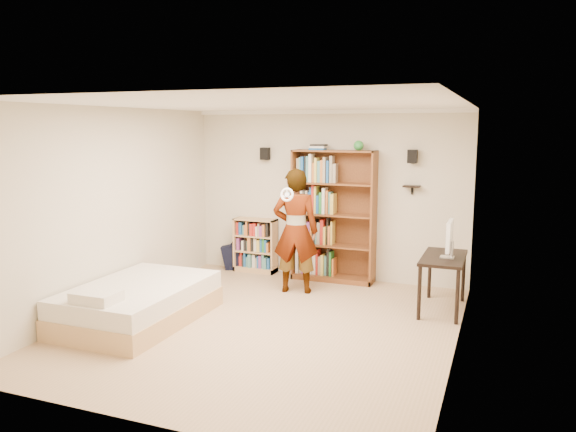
% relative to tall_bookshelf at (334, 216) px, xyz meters
% --- Properties ---
extents(ground, '(4.50, 5.00, 0.01)m').
position_rel_tall_bookshelf_xyz_m(ground, '(-0.16, -2.31, -1.04)').
color(ground, tan).
rests_on(ground, ground).
extents(room_shell, '(4.52, 5.02, 2.71)m').
position_rel_tall_bookshelf_xyz_m(room_shell, '(-0.16, -2.31, 0.72)').
color(room_shell, beige).
rests_on(room_shell, ground).
extents(crown_molding, '(4.50, 5.00, 0.06)m').
position_rel_tall_bookshelf_xyz_m(crown_molding, '(-0.16, -2.31, 1.63)').
color(crown_molding, white).
rests_on(crown_molding, room_shell).
extents(speaker_left, '(0.14, 0.12, 0.20)m').
position_rel_tall_bookshelf_xyz_m(speaker_left, '(-1.21, 0.09, 0.96)').
color(speaker_left, black).
rests_on(speaker_left, room_shell).
extents(speaker_right, '(0.14, 0.12, 0.20)m').
position_rel_tall_bookshelf_xyz_m(speaker_right, '(1.19, 0.09, 0.96)').
color(speaker_right, black).
rests_on(speaker_right, room_shell).
extents(wall_shelf, '(0.25, 0.16, 0.02)m').
position_rel_tall_bookshelf_xyz_m(wall_shelf, '(1.19, 0.10, 0.51)').
color(wall_shelf, black).
rests_on(wall_shelf, room_shell).
extents(tall_bookshelf, '(1.31, 0.38, 2.08)m').
position_rel_tall_bookshelf_xyz_m(tall_bookshelf, '(0.00, 0.00, 0.00)').
color(tall_bookshelf, brown).
rests_on(tall_bookshelf, ground).
extents(low_bookshelf, '(0.73, 0.27, 0.91)m').
position_rel_tall_bookshelf_xyz_m(low_bookshelf, '(-1.39, 0.06, -0.59)').
color(low_bookshelf, tan).
rests_on(low_bookshelf, ground).
extents(computer_desk, '(0.54, 1.09, 0.74)m').
position_rel_tall_bookshelf_xyz_m(computer_desk, '(1.79, -0.90, -0.67)').
color(computer_desk, black).
rests_on(computer_desk, ground).
extents(imac, '(0.17, 0.50, 0.49)m').
position_rel_tall_bookshelf_xyz_m(imac, '(1.84, -0.97, -0.05)').
color(imac, white).
rests_on(imac, computer_desk).
extents(daybed, '(1.32, 2.03, 0.60)m').
position_rel_tall_bookshelf_xyz_m(daybed, '(-1.73, -2.74, -0.74)').
color(daybed, white).
rests_on(daybed, ground).
extents(person, '(0.75, 0.57, 1.85)m').
position_rel_tall_bookshelf_xyz_m(person, '(-0.34, -0.81, -0.12)').
color(person, black).
rests_on(person, ground).
extents(wii_wheel, '(0.20, 0.08, 0.20)m').
position_rel_tall_bookshelf_xyz_m(wii_wheel, '(-0.34, -1.15, 0.46)').
color(wii_wheel, white).
rests_on(wii_wheel, person).
extents(navy_bag, '(0.38, 0.30, 0.45)m').
position_rel_tall_bookshelf_xyz_m(navy_bag, '(-1.82, 0.03, -0.81)').
color(navy_bag, black).
rests_on(navy_bag, ground).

